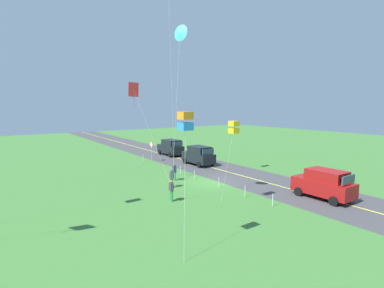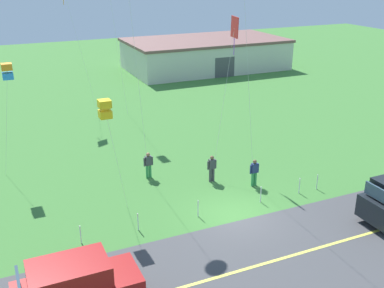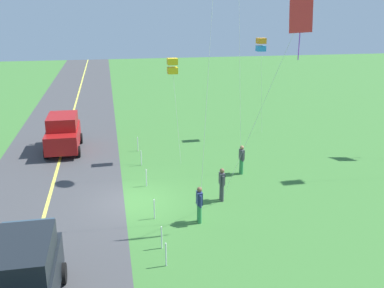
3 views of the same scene
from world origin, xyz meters
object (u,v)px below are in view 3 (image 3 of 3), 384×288
at_px(person_adult_near, 242,159).
at_px(kite_green_far, 261,45).
at_px(kite_blue_mid, 300,21).
at_px(person_adult_companion, 222,183).
at_px(kite_orange_near, 172,66).
at_px(car_parked_west_near, 63,133).
at_px(car_suv_foreground, 22,279).
at_px(person_child_watcher, 199,203).

relative_size(person_adult_near, kite_green_far, 0.24).
xyz_separation_m(kite_blue_mid, kite_green_far, (-12.36, 3.00, -1.90)).
xyz_separation_m(person_adult_companion, kite_green_far, (-9.95, 5.19, 5.44)).
height_order(kite_green_far, kite_orange_near, kite_green_far).
bearing_deg(person_adult_companion, kite_green_far, -153.17).
bearing_deg(person_adult_companion, car_parked_west_near, -85.23).
relative_size(car_suv_foreground, kite_orange_near, 0.74).
height_order(car_parked_west_near, kite_green_far, kite_green_far).
xyz_separation_m(car_suv_foreground, kite_orange_near, (-12.81, 6.39, 4.37)).
xyz_separation_m(car_suv_foreground, kite_blue_mid, (-4.16, 9.90, 7.05)).
height_order(person_adult_near, kite_orange_near, kite_orange_near).
bearing_deg(kite_green_far, kite_orange_near, -60.34).
xyz_separation_m(car_suv_foreground, kite_green_far, (-16.52, 12.90, 5.15)).
xyz_separation_m(person_child_watcher, kite_green_far, (-11.88, 6.67, 5.44)).
relative_size(person_adult_companion, kite_blue_mid, 0.18).
bearing_deg(kite_blue_mid, person_adult_near, -177.33).
bearing_deg(person_adult_near, car_suv_foreground, -105.41).
bearing_deg(kite_blue_mid, kite_green_far, 166.38).
relative_size(car_suv_foreground, person_adult_near, 2.75).
bearing_deg(person_child_watcher, kite_orange_near, 45.53).
distance_m(person_child_watcher, kite_blue_mid, 8.22).
distance_m(person_adult_near, person_child_watcher, 6.14).
distance_m(person_child_watcher, kite_orange_near, 9.41).
xyz_separation_m(person_adult_near, person_child_watcher, (5.10, -3.41, 0.00)).
height_order(car_parked_west_near, person_adult_companion, car_parked_west_near).
relative_size(car_parked_west_near, kite_orange_near, 0.74).
relative_size(car_suv_foreground, person_adult_companion, 2.75).
bearing_deg(person_adult_near, person_child_watcher, -94.48).
bearing_deg(kite_orange_near, kite_green_far, 119.66).
bearing_deg(person_adult_near, person_adult_companion, -92.15).
distance_m(car_parked_west_near, person_adult_companion, 12.14).
xyz_separation_m(person_adult_companion, kite_orange_near, (-6.24, -1.32, 4.66)).
bearing_deg(car_suv_foreground, kite_green_far, 142.01).
xyz_separation_m(car_suv_foreground, person_child_watcher, (-4.64, 6.23, -0.29)).
height_order(car_suv_foreground, person_adult_companion, car_suv_foreground).
bearing_deg(person_adult_companion, car_suv_foreground, 4.83).
relative_size(car_parked_west_near, kite_blue_mid, 0.49).
xyz_separation_m(kite_green_far, kite_orange_near, (3.71, -6.51, -0.78)).
bearing_deg(kite_blue_mid, car_suv_foreground, -67.23).
bearing_deg(car_parked_west_near, person_adult_near, 58.20).
distance_m(kite_blue_mid, kite_orange_near, 9.72).
height_order(kite_blue_mid, kite_orange_near, kite_blue_mid).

